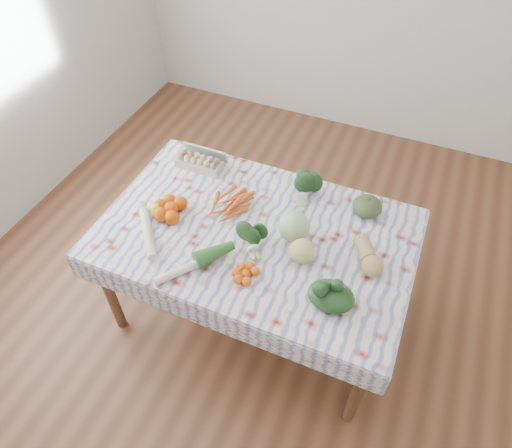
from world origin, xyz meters
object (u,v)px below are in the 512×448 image
butternut_squash (369,255)px  cabbage (294,226)px  dining_table (256,242)px  kabocha_squash (367,206)px  egg_carton (199,163)px  grapefruit (302,251)px

butternut_squash → cabbage: bearing=146.5°
dining_table → butternut_squash: bearing=2.8°
dining_table → cabbage: (0.20, 0.04, 0.17)m
kabocha_squash → butternut_squash: 0.35m
egg_carton → cabbage: (0.72, -0.30, 0.04)m
kabocha_squash → butternut_squash: butternut_squash is taller
cabbage → butternut_squash: bearing=-1.8°
cabbage → egg_carton: bearing=157.1°
egg_carton → kabocha_squash: 1.03m
egg_carton → butternut_squash: bearing=-16.0°
dining_table → kabocha_squash: kabocha_squash is taller
dining_table → kabocha_squash: 0.64m
butternut_squash → grapefruit: (-0.31, -0.11, 0.01)m
cabbage → butternut_squash: size_ratio=0.70×
dining_table → grapefruit: size_ratio=12.53×
kabocha_squash → grapefruit: grapefruit is taller
egg_carton → cabbage: bearing=-23.1°
egg_carton → butternut_squash: butternut_squash is taller
butternut_squash → egg_carton: bearing=132.4°
egg_carton → kabocha_squash: kabocha_squash is taller
dining_table → egg_carton: size_ratio=5.57×
cabbage → butternut_squash: cabbage is taller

